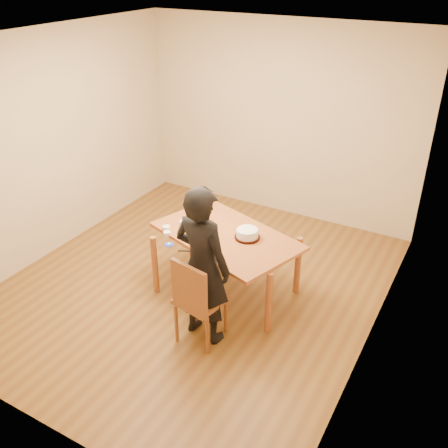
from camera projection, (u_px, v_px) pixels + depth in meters
The scene contains 16 objects.
room_shell at pixel (208, 167), 5.41m from camera, with size 4.00×4.50×2.70m.
dining_table at pixel (226, 236), 5.34m from camera, with size 1.54×0.92×0.04m, color brown.
dining_chair at pixel (201, 300), 4.81m from camera, with size 0.41×0.41×0.04m, color brown.
cake_plate at pixel (247, 237), 5.25m from camera, with size 0.27×0.27×0.02m, color #B4260C.
cake at pixel (247, 233), 5.23m from camera, with size 0.23×0.23×0.07m, color white.
frosting_dome at pixel (247, 229), 5.21m from camera, with size 0.23×0.23×0.03m, color white.
frosting_tub at pixel (194, 242), 5.11m from camera, with size 0.09×0.09×0.08m, color white.
frosting_lid at pixel (169, 245), 5.13m from camera, with size 0.09×0.09×0.01m, color #1C31B6.
frosting_dollop at pixel (169, 244), 5.13m from camera, with size 0.04×0.04×0.02m, color white.
ramekin_green at pixel (167, 233), 5.31m from camera, with size 0.08×0.08×0.04m, color white.
ramekin_yellow at pixel (183, 223), 5.52m from camera, with size 0.08×0.08×0.04m, color white.
ramekin_multi at pixel (166, 228), 5.41m from camera, with size 0.08×0.08×0.04m, color white.
candy_box_pink at pixel (198, 214), 5.71m from camera, with size 0.13×0.06×0.02m, color #C32E77.
candy_box_green at pixel (198, 213), 5.70m from camera, with size 0.14×0.07×0.02m, color green.
spatula at pixel (187, 251), 5.03m from camera, with size 0.18×0.02×0.01m, color black.
person at pixel (202, 266), 4.67m from camera, with size 0.60×0.39×1.64m, color black.
Camera 1 is at (2.63, -3.96, 3.41)m, focal length 40.00 mm.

